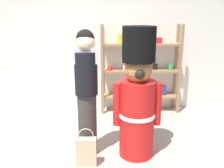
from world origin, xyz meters
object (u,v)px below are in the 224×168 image
object	(u,v)px
person_shopper	(86,89)
shopping_bag	(86,151)
merchandise_shelf	(139,68)
teddy_bear_guard	(137,97)

from	to	relation	value
person_shopper	shopping_bag	xyz separation A→B (m)	(-0.00, -0.29, -0.73)
merchandise_shelf	person_shopper	distance (m)	1.84
shopping_bag	merchandise_shelf	bearing A→B (deg)	64.47
merchandise_shelf	person_shopper	world-z (taller)	person_shopper
shopping_bag	person_shopper	bearing A→B (deg)	89.34
person_shopper	teddy_bear_guard	bearing A→B (deg)	-3.77
teddy_bear_guard	person_shopper	size ratio (longest dim) A/B	1.02
merchandise_shelf	shopping_bag	bearing A→B (deg)	-115.53
person_shopper	shopping_bag	distance (m)	0.79
teddy_bear_guard	shopping_bag	world-z (taller)	teddy_bear_guard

